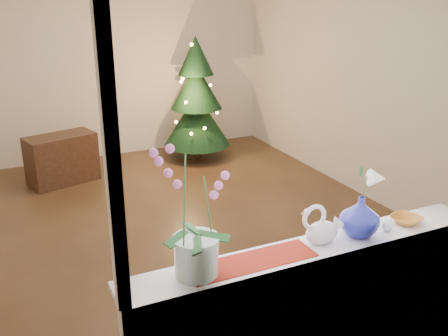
# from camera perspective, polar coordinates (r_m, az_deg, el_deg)

# --- Properties ---
(ground) EXTENTS (5.00, 5.00, 0.00)m
(ground) POSITION_cam_1_polar(r_m,az_deg,el_deg) (5.13, -5.81, -6.35)
(ground) COLOR #342115
(ground) RESTS_ON ground
(wall_back) EXTENTS (4.50, 0.10, 2.70)m
(wall_back) POSITION_cam_1_polar(r_m,az_deg,el_deg) (7.08, -13.17, 12.01)
(wall_back) COLOR beige
(wall_back) RESTS_ON ground
(wall_front) EXTENTS (4.50, 0.10, 2.70)m
(wall_front) POSITION_cam_1_polar(r_m,az_deg,el_deg) (2.54, 12.38, -1.52)
(wall_front) COLOR beige
(wall_front) RESTS_ON ground
(wall_right) EXTENTS (0.10, 5.00, 2.70)m
(wall_right) POSITION_cam_1_polar(r_m,az_deg,el_deg) (5.80, 15.45, 10.19)
(wall_right) COLOR beige
(wall_right) RESTS_ON ground
(window_apron) EXTENTS (2.20, 0.08, 0.88)m
(window_apron) POSITION_cam_1_polar(r_m,az_deg,el_deg) (3.01, 10.59, -17.59)
(window_apron) COLOR white
(window_apron) RESTS_ON ground
(windowsill) EXTENTS (2.20, 0.26, 0.04)m
(windowsill) POSITION_cam_1_polar(r_m,az_deg,el_deg) (2.82, 10.11, -9.18)
(windowsill) COLOR white
(windowsill) RESTS_ON window_apron
(window_frame) EXTENTS (2.22, 0.06, 1.60)m
(window_frame) POSITION_cam_1_polar(r_m,az_deg,el_deg) (2.46, 12.56, 6.33)
(window_frame) COLOR white
(window_frame) RESTS_ON windowsill
(runner) EXTENTS (0.70, 0.20, 0.01)m
(runner) POSITION_cam_1_polar(r_m,az_deg,el_deg) (2.63, 3.22, -10.58)
(runner) COLOR maroon
(runner) RESTS_ON windowsill
(orchid_pot) EXTENTS (0.30, 0.30, 0.68)m
(orchid_pot) POSITION_cam_1_polar(r_m,az_deg,el_deg) (2.37, -3.29, -5.03)
(orchid_pot) COLOR white
(orchid_pot) RESTS_ON windowsill
(swan) EXTENTS (0.29, 0.21, 0.23)m
(swan) POSITION_cam_1_polar(r_m,az_deg,el_deg) (2.81, 11.17, -6.33)
(swan) COLOR silver
(swan) RESTS_ON windowsill
(blue_vase) EXTENTS (0.30, 0.30, 0.27)m
(blue_vase) POSITION_cam_1_polar(r_m,az_deg,el_deg) (2.94, 15.31, -5.02)
(blue_vase) COLOR navy
(blue_vase) RESTS_ON windowsill
(lily) EXTENTS (0.15, 0.09, 0.20)m
(lily) POSITION_cam_1_polar(r_m,az_deg,el_deg) (2.85, 15.74, -0.67)
(lily) COLOR white
(lily) RESTS_ON blue_vase
(paperweight) EXTENTS (0.09, 0.09, 0.07)m
(paperweight) POSITION_cam_1_polar(r_m,az_deg,el_deg) (3.07, 18.17, -6.23)
(paperweight) COLOR white
(paperweight) RESTS_ON windowsill
(amber_dish) EXTENTS (0.18, 0.18, 0.04)m
(amber_dish) POSITION_cam_1_polar(r_m,az_deg,el_deg) (3.21, 20.08, -5.64)
(amber_dish) COLOR #A7641F
(amber_dish) RESTS_ON windowsill
(xmas_tree) EXTENTS (1.12, 1.12, 1.68)m
(xmas_tree) POSITION_cam_1_polar(r_m,az_deg,el_deg) (6.86, -3.17, 7.91)
(xmas_tree) COLOR black
(xmas_tree) RESTS_ON ground
(side_table) EXTENTS (0.88, 0.61, 0.60)m
(side_table) POSITION_cam_1_polar(r_m,az_deg,el_deg) (6.37, -18.02, 0.98)
(side_table) COLOR black
(side_table) RESTS_ON ground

